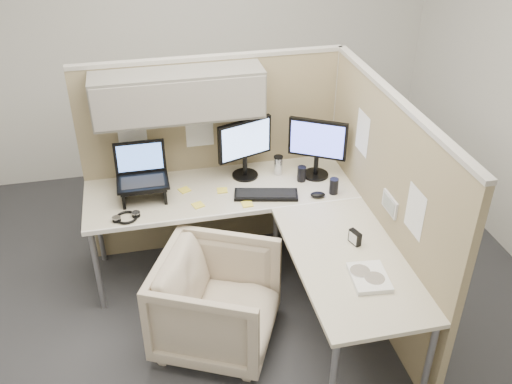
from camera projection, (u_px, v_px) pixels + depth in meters
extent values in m
plane|color=#2D2D31|center=(250.00, 309.00, 4.20)|extent=(4.50, 4.50, 0.00)
cube|color=#988864|center=(213.00, 158.00, 4.50)|extent=(2.00, 0.05, 1.60)
cube|color=#A8A399|center=(209.00, 57.00, 4.07)|extent=(2.00, 0.06, 0.03)
cube|color=slate|center=(178.00, 94.00, 4.00)|extent=(1.20, 0.34, 0.34)
cube|color=gray|center=(181.00, 104.00, 3.86)|extent=(1.18, 0.01, 0.30)
plane|color=white|center=(131.00, 126.00, 4.18)|extent=(0.26, 0.00, 0.26)
plane|color=white|center=(199.00, 128.00, 4.31)|extent=(0.26, 0.00, 0.26)
cube|color=#988864|center=(382.00, 211.00, 3.86)|extent=(0.05, 2.00, 1.60)
cube|color=#A8A399|center=(398.00, 99.00, 3.42)|extent=(0.06, 2.00, 0.03)
cube|color=#A8A399|center=(334.00, 145.00, 4.68)|extent=(0.06, 0.06, 1.60)
cube|color=silver|center=(391.00, 204.00, 3.64)|extent=(0.02, 0.20, 0.12)
cube|color=gray|center=(389.00, 204.00, 3.64)|extent=(0.00, 0.16, 0.09)
plane|color=white|center=(363.00, 133.00, 3.97)|extent=(0.00, 0.26, 0.26)
plane|color=white|center=(415.00, 212.00, 3.32)|extent=(0.00, 0.26, 0.26)
cube|color=beige|center=(221.00, 190.00, 4.25)|extent=(2.00, 0.68, 0.03)
cube|color=beige|center=(349.00, 260.00, 3.55)|extent=(0.68, 1.30, 0.03)
cube|color=white|center=(230.00, 215.00, 3.97)|extent=(2.00, 0.02, 0.03)
cylinder|color=gray|center=(97.00, 271.00, 4.03)|extent=(0.04, 0.04, 0.70)
cylinder|color=gray|center=(98.00, 224.00, 4.51)|extent=(0.04, 0.04, 0.70)
cylinder|color=gray|center=(428.00, 367.00, 3.30)|extent=(0.04, 0.04, 0.70)
cylinder|color=gray|center=(276.00, 246.00, 4.27)|extent=(0.04, 0.04, 0.70)
imported|color=beige|center=(217.00, 298.00, 3.75)|extent=(0.94, 0.96, 0.76)
cylinder|color=black|center=(245.00, 175.00, 4.39)|extent=(0.20, 0.20, 0.02)
cylinder|color=black|center=(245.00, 166.00, 4.35)|extent=(0.04, 0.04, 0.15)
cube|color=black|center=(245.00, 139.00, 4.23)|extent=(0.43, 0.18, 0.30)
cube|color=#84A6E5|center=(246.00, 140.00, 4.21)|extent=(0.38, 0.13, 0.26)
cylinder|color=black|center=(315.00, 175.00, 4.40)|extent=(0.20, 0.20, 0.02)
cylinder|color=black|center=(316.00, 165.00, 4.35)|extent=(0.04, 0.04, 0.15)
cube|color=black|center=(318.00, 139.00, 4.24)|extent=(0.40, 0.25, 0.30)
cube|color=#5968F2|center=(317.00, 140.00, 4.22)|extent=(0.35, 0.20, 0.26)
cube|color=black|center=(143.00, 184.00, 4.06)|extent=(0.32, 0.26, 0.02)
cube|color=black|center=(123.00, 193.00, 4.06)|extent=(0.02, 0.24, 0.13)
cube|color=black|center=(164.00, 189.00, 4.12)|extent=(0.02, 0.24, 0.13)
cube|color=black|center=(143.00, 182.00, 4.05)|extent=(0.36, 0.26, 0.02)
cube|color=black|center=(140.00, 157.00, 4.11)|extent=(0.36, 0.06, 0.23)
cube|color=#598CF2|center=(140.00, 157.00, 4.10)|extent=(0.32, 0.04, 0.19)
cube|color=black|center=(266.00, 195.00, 4.14)|extent=(0.48, 0.25, 0.02)
ellipsoid|color=black|center=(318.00, 195.00, 4.13)|extent=(0.12, 0.09, 0.04)
cylinder|color=silver|center=(278.00, 166.00, 4.39)|extent=(0.07, 0.07, 0.14)
cylinder|color=black|center=(278.00, 157.00, 4.35)|extent=(0.07, 0.07, 0.01)
cylinder|color=black|center=(334.00, 186.00, 4.15)|extent=(0.07, 0.07, 0.12)
cylinder|color=black|center=(302.00, 174.00, 4.31)|extent=(0.07, 0.07, 0.12)
cube|color=yellow|center=(222.00, 190.00, 4.21)|extent=(0.08, 0.08, 0.01)
cube|color=yellow|center=(198.00, 205.00, 4.04)|extent=(0.10, 0.10, 0.01)
cube|color=yellow|center=(184.00, 190.00, 4.22)|extent=(0.10, 0.10, 0.01)
cube|color=yellow|center=(247.00, 204.00, 4.05)|extent=(0.08, 0.08, 0.01)
torus|color=black|center=(126.00, 217.00, 3.90)|extent=(0.19, 0.19, 0.02)
cylinder|color=black|center=(117.00, 219.00, 3.87)|extent=(0.06, 0.06, 0.03)
cylinder|color=black|center=(136.00, 214.00, 3.92)|extent=(0.06, 0.06, 0.03)
cube|color=white|center=(369.00, 277.00, 3.37)|extent=(0.24, 0.29, 0.03)
cylinder|color=silver|center=(375.00, 278.00, 3.34)|extent=(0.12, 0.12, 0.00)
cylinder|color=silver|center=(360.00, 271.00, 3.39)|extent=(0.12, 0.12, 0.00)
cube|color=black|center=(355.00, 237.00, 3.65)|extent=(0.06, 0.10, 0.09)
cube|color=white|center=(353.00, 238.00, 3.64)|extent=(0.03, 0.07, 0.07)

